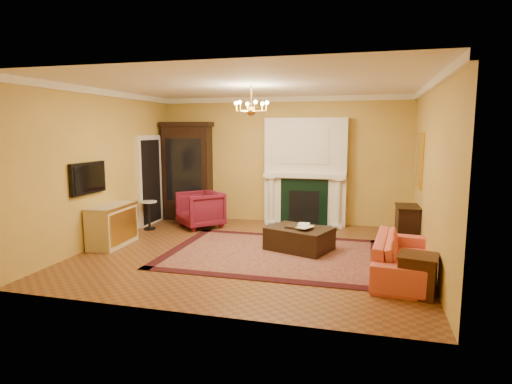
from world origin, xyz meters
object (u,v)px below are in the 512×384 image
(wingback_armchair, at_px, (200,208))
(end_table, at_px, (418,276))
(pedestal_table, at_px, (149,213))
(coral_sofa, at_px, (403,250))
(commode, at_px, (112,225))
(leather_ottoman, at_px, (299,239))
(console_table, at_px, (407,227))
(china_cabinet, at_px, (188,173))

(wingback_armchair, relative_size, end_table, 1.68)
(pedestal_table, distance_m, coral_sofa, 5.57)
(wingback_armchair, bearing_deg, pedestal_table, -108.99)
(commode, relative_size, leather_ottoman, 0.96)
(wingback_armchair, bearing_deg, leather_ottoman, 16.11)
(pedestal_table, distance_m, leather_ottoman, 3.62)
(end_table, bearing_deg, console_table, 88.67)
(pedestal_table, relative_size, commode, 0.61)
(leather_ottoman, bearing_deg, commode, -150.45)
(china_cabinet, distance_m, wingback_armchair, 1.26)
(pedestal_table, bearing_deg, commode, -91.24)
(end_table, bearing_deg, coral_sofa, 100.15)
(end_table, bearing_deg, commode, 167.83)
(china_cabinet, bearing_deg, pedestal_table, -109.75)
(china_cabinet, bearing_deg, coral_sofa, -36.76)
(china_cabinet, distance_m, coral_sofa, 5.86)
(china_cabinet, xyz_separation_m, wingback_armchair, (0.65, -0.82, -0.70))
(coral_sofa, bearing_deg, wingback_armchair, 66.92)
(commode, bearing_deg, end_table, -14.23)
(end_table, relative_size, leather_ottoman, 0.49)
(china_cabinet, height_order, leather_ottoman, china_cabinet)
(commode, xyz_separation_m, console_table, (5.51, 1.41, -0.02))
(end_table, relative_size, console_table, 0.71)
(console_table, height_order, leather_ottoman, console_table)
(end_table, distance_m, console_table, 2.59)
(leather_ottoman, bearing_deg, wingback_armchair, 172.40)
(pedestal_table, bearing_deg, end_table, -25.30)
(china_cabinet, bearing_deg, wingback_armchair, -56.26)
(wingback_armchair, bearing_deg, china_cabinet, 171.87)
(wingback_armchair, height_order, pedestal_table, wingback_armchair)
(pedestal_table, xyz_separation_m, console_table, (5.48, 0.03, 0.00))
(end_table, distance_m, leather_ottoman, 2.59)
(console_table, relative_size, leather_ottoman, 0.69)
(pedestal_table, height_order, console_table, console_table)
(china_cabinet, distance_m, end_table, 6.45)
(coral_sofa, bearing_deg, commode, 91.08)
(end_table, bearing_deg, pedestal_table, 154.70)
(coral_sofa, bearing_deg, end_table, -164.64)
(china_cabinet, height_order, end_table, china_cabinet)
(china_cabinet, xyz_separation_m, console_table, (5.11, -1.32, -0.78))
(wingback_armchair, height_order, end_table, wingback_armchair)
(pedestal_table, distance_m, end_table, 6.00)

